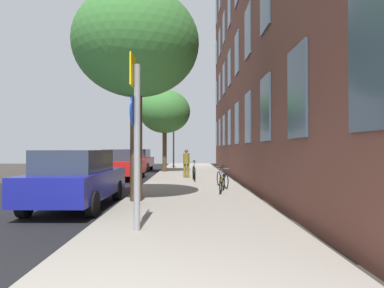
{
  "coord_description": "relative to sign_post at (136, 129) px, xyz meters",
  "views": [
    {
      "loc": [
        1.01,
        -2.4,
        1.67
      ],
      "look_at": [
        1.14,
        10.78,
        1.85
      ],
      "focal_mm": 31.85,
      "sensor_mm": 36.0,
      "label": 1
    }
  ],
  "objects": [
    {
      "name": "car_0",
      "position": [
        -2.13,
        3.1,
        -1.19
      ],
      "size": [
        1.86,
        4.41,
        1.62
      ],
      "color": "navy",
      "rests_on": "road_asphalt"
    },
    {
      "name": "bicycle_0",
      "position": [
        2.21,
        5.72,
        -1.56
      ],
      "size": [
        0.5,
        1.66,
        0.91
      ],
      "color": "black",
      "rests_on": "sidewalk"
    },
    {
      "name": "road_asphalt",
      "position": [
        -4.5,
        10.94,
        -2.03
      ],
      "size": [
        7.0,
        38.0,
        0.01
      ],
      "primitive_type": "cube",
      "color": "black",
      "rests_on": "ground"
    },
    {
      "name": "ground_plane",
      "position": [
        -2.4,
        10.94,
        -2.03
      ],
      "size": [
        41.8,
        41.8,
        0.0
      ],
      "primitive_type": "plane",
      "color": "#332D28"
    },
    {
      "name": "tree_far",
      "position": [
        -0.63,
        16.62,
        2.15
      ],
      "size": [
        3.47,
        3.47,
        5.55
      ],
      "color": "#4C3823",
      "rests_on": "sidewalk"
    },
    {
      "name": "car_1",
      "position": [
        -2.52,
        11.82,
        -1.19
      ],
      "size": [
        2.03,
        3.99,
        1.62
      ],
      "color": "red",
      "rests_on": "road_asphalt"
    },
    {
      "name": "pedestrian_0",
      "position": [
        0.88,
        11.65,
        -1.04
      ],
      "size": [
        0.47,
        0.47,
        1.53
      ],
      "color": "olive",
      "rests_on": "sidewalk"
    },
    {
      "name": "bicycle_2",
      "position": [
        1.26,
        10.16,
        -1.53
      ],
      "size": [
        0.42,
        1.75,
        0.98
      ],
      "color": "black",
      "rests_on": "sidewalk"
    },
    {
      "name": "car_2",
      "position": [
        -2.78,
        18.85,
        -1.19
      ],
      "size": [
        2.01,
        4.27,
        1.62
      ],
      "color": "red",
      "rests_on": "road_asphalt"
    },
    {
      "name": "traffic_light",
      "position": [
        -0.32,
        21.14,
        0.74
      ],
      "size": [
        0.43,
        0.24,
        3.88
      ],
      "color": "black",
      "rests_on": "sidewalk"
    },
    {
      "name": "sign_post",
      "position": [
        0.0,
        0.0,
        0.0
      ],
      "size": [
        0.16,
        0.6,
        3.32
      ],
      "color": "gray",
      "rests_on": "sidewalk"
    },
    {
      "name": "tree_near",
      "position": [
        -0.56,
        3.68,
        2.75
      ],
      "size": [
        3.75,
        3.75,
        6.29
      ],
      "color": "#4C3823",
      "rests_on": "sidewalk"
    },
    {
      "name": "sidewalk",
      "position": [
        1.1,
        10.94,
        -1.97
      ],
      "size": [
        4.2,
        38.0,
        0.12
      ],
      "primitive_type": "cube",
      "color": "gray",
      "rests_on": "ground"
    },
    {
      "name": "bicycle_1",
      "position": [
        2.37,
        7.26,
        -1.57
      ],
      "size": [
        0.46,
        1.69,
        0.89
      ],
      "color": "black",
      "rests_on": "sidewalk"
    }
  ]
}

